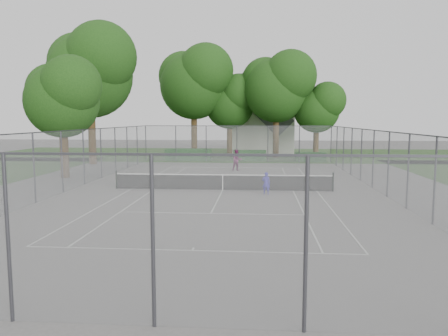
# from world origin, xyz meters

# --- Properties ---
(ground) EXTENTS (120.00, 120.00, 0.00)m
(ground) POSITION_xyz_m (0.00, 0.00, 0.00)
(ground) COLOR #625F5D
(ground) RESTS_ON ground
(grass_far) EXTENTS (60.00, 20.00, 0.00)m
(grass_far) POSITION_xyz_m (0.00, 26.00, 0.00)
(grass_far) COLOR #1F4213
(grass_far) RESTS_ON ground
(court_markings) EXTENTS (11.03, 23.83, 0.01)m
(court_markings) POSITION_xyz_m (0.00, 0.00, 0.01)
(court_markings) COLOR beige
(court_markings) RESTS_ON ground
(tennis_net) EXTENTS (12.87, 0.10, 1.10)m
(tennis_net) POSITION_xyz_m (0.00, 0.00, 0.51)
(tennis_net) COLOR black
(tennis_net) RESTS_ON ground
(perimeter_fence) EXTENTS (18.08, 34.08, 3.52)m
(perimeter_fence) POSITION_xyz_m (0.00, 0.00, 1.81)
(perimeter_fence) COLOR #38383D
(perimeter_fence) RESTS_ON ground
(tree_far_left) EXTENTS (8.52, 7.78, 12.24)m
(tree_far_left) POSITION_xyz_m (-4.97, 22.97, 8.42)
(tree_far_left) COLOR #3D2916
(tree_far_left) RESTS_ON ground
(tree_far_midleft) EXTENTS (6.33, 5.78, 9.10)m
(tree_far_midleft) POSITION_xyz_m (-1.09, 23.82, 6.25)
(tree_far_midleft) COLOR #3D2916
(tree_far_midleft) RESTS_ON ground
(tree_far_midright) EXTENTS (7.85, 7.17, 11.28)m
(tree_far_midright) POSITION_xyz_m (4.05, 21.79, 7.75)
(tree_far_midright) COLOR #3D2916
(tree_far_midright) RESTS_ON ground
(tree_far_right) EXTENTS (5.58, 5.10, 8.02)m
(tree_far_right) POSITION_xyz_m (8.29, 21.87, 5.51)
(tree_far_right) COLOR #3D2916
(tree_far_right) RESTS_ON ground
(tree_side_back) EXTENTS (8.82, 8.05, 12.68)m
(tree_side_back) POSITION_xyz_m (-13.11, 13.82, 8.72)
(tree_side_back) COLOR #3D2916
(tree_side_back) RESTS_ON ground
(tree_side_front) EXTENTS (5.91, 5.40, 8.50)m
(tree_side_front) POSITION_xyz_m (-11.61, 4.60, 5.84)
(tree_side_front) COLOR #3D2916
(tree_side_front) RESTS_ON ground
(hedge_left) EXTENTS (4.59, 1.38, 1.15)m
(hedge_left) POSITION_xyz_m (-4.99, 18.31, 0.57)
(hedge_left) COLOR #194E1B
(hedge_left) RESTS_ON ground
(hedge_mid) EXTENTS (3.31, 0.94, 1.04)m
(hedge_mid) POSITION_xyz_m (1.22, 18.56, 0.52)
(hedge_mid) COLOR #194E1B
(hedge_mid) RESTS_ON ground
(hedge_right) EXTENTS (2.96, 1.08, 0.89)m
(hedge_right) POSITION_xyz_m (7.19, 18.01, 0.44)
(hedge_right) COLOR #194E1B
(hedge_right) RESTS_ON ground
(house) EXTENTS (7.84, 6.07, 9.75)m
(house) POSITION_xyz_m (2.39, 29.38, 3.93)
(house) COLOR silver
(house) RESTS_ON ground
(girl_player) EXTENTS (0.49, 0.35, 1.24)m
(girl_player) POSITION_xyz_m (2.52, -1.20, 0.62)
(girl_player) COLOR #322BA4
(girl_player) RESTS_ON ground
(woman_player) EXTENTS (1.02, 0.92, 1.71)m
(woman_player) POSITION_xyz_m (0.38, 9.61, 0.86)
(woman_player) COLOR #6C2451
(woman_player) RESTS_ON ground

